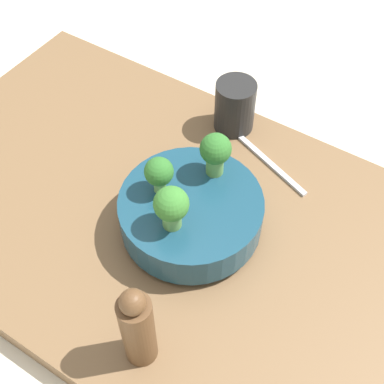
% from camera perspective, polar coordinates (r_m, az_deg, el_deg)
% --- Properties ---
extents(ground_plane, '(6.00, 6.00, 0.00)m').
position_cam_1_polar(ground_plane, '(0.95, -0.57, -5.19)').
color(ground_plane, beige).
extents(table, '(1.09, 0.61, 0.05)m').
position_cam_1_polar(table, '(0.93, -0.58, -4.40)').
color(table, brown).
rests_on(table, ground_plane).
extents(bowl, '(0.23, 0.23, 0.07)m').
position_cam_1_polar(bowl, '(0.87, -0.00, -2.10)').
color(bowl, navy).
rests_on(bowl, table).
extents(broccoli_floret_front, '(0.05, 0.05, 0.08)m').
position_cam_1_polar(broccoli_floret_front, '(0.85, 2.52, 4.31)').
color(broccoli_floret_front, '#609347').
rests_on(broccoli_floret_front, bowl).
extents(broccoli_floret_right, '(0.05, 0.05, 0.07)m').
position_cam_1_polar(broccoli_floret_right, '(0.83, -3.54, 2.05)').
color(broccoli_floret_right, '#7AB256').
rests_on(broccoli_floret_right, bowl).
extents(broccoli_floret_back, '(0.05, 0.05, 0.08)m').
position_cam_1_polar(broccoli_floret_back, '(0.78, -2.22, -1.52)').
color(broccoli_floret_back, '#609347').
rests_on(broccoli_floret_back, bowl).
extents(cup, '(0.08, 0.08, 0.10)m').
position_cam_1_polar(cup, '(1.03, 4.59, 9.12)').
color(cup, black).
rests_on(cup, table).
extents(pepper_mill, '(0.05, 0.05, 0.17)m').
position_cam_1_polar(pepper_mill, '(0.73, -5.84, -14.18)').
color(pepper_mill, brown).
rests_on(pepper_mill, table).
extents(fork, '(0.19, 0.08, 0.01)m').
position_cam_1_polar(fork, '(1.01, 8.03, 3.28)').
color(fork, silver).
rests_on(fork, table).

